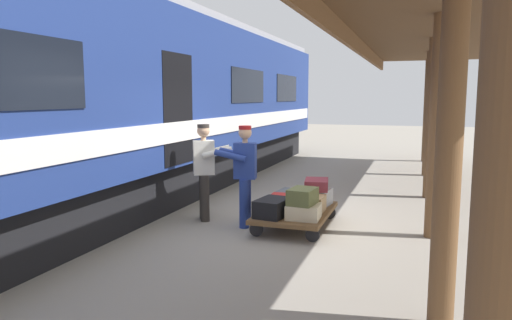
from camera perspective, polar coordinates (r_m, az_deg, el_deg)
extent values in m
plane|color=gray|center=(8.32, 3.73, -7.64)|extent=(60.00, 60.00, 0.00)
cylinder|color=brown|center=(17.13, 19.71, 5.51)|extent=(0.24, 0.24, 3.40)
cylinder|color=brown|center=(14.01, 19.91, 5.15)|extent=(0.24, 0.24, 3.40)
cylinder|color=brown|center=(10.89, 20.21, 4.58)|extent=(0.24, 0.24, 3.40)
cylinder|color=brown|center=(7.78, 20.75, 3.54)|extent=(0.24, 0.24, 3.40)
cylinder|color=brown|center=(4.67, 22.00, 1.13)|extent=(0.24, 0.24, 3.40)
cylinder|color=brown|center=(1.61, 28.15, -10.57)|extent=(0.24, 0.24, 3.40)
cube|color=#4E3520|center=(7.87, 21.37, 16.57)|extent=(3.20, 19.53, 0.16)
cube|color=brown|center=(7.94, 9.64, 15.21)|extent=(0.08, 19.53, 0.30)
cube|color=navy|center=(9.57, -17.33, 8.24)|extent=(3.00, 21.46, 2.90)
cube|color=black|center=(9.73, -16.89, -3.01)|extent=(2.55, 20.39, 0.90)
cube|color=#99999E|center=(9.73, -17.70, 17.41)|extent=(2.76, 21.03, 0.20)
cube|color=silver|center=(8.80, -9.12, 3.36)|extent=(0.03, 21.03, 0.36)
cube|color=black|center=(15.81, 3.73, 8.52)|extent=(0.02, 2.36, 0.84)
cube|color=black|center=(12.22, -0.89, 8.83)|extent=(0.02, 2.36, 0.84)
cube|color=black|center=(5.73, -27.31, 9.45)|extent=(0.02, 2.36, 0.84)
cube|color=black|center=(8.80, -9.52, 5.97)|extent=(0.12, 1.10, 2.00)
cube|color=brown|center=(8.10, 4.73, -6.23)|extent=(1.12, 1.82, 0.07)
cylinder|color=black|center=(7.36, 6.76, -8.84)|extent=(0.22, 0.05, 0.22)
cylinder|color=black|center=(7.58, 0.04, -8.28)|extent=(0.22, 0.05, 0.22)
cylinder|color=black|center=(8.74, 8.76, -6.23)|extent=(0.22, 0.05, 0.22)
cylinder|color=black|center=(8.93, 3.05, -5.85)|extent=(0.22, 0.05, 0.22)
cube|color=black|center=(7.66, 1.99, -5.68)|extent=(0.52, 0.68, 0.28)
cube|color=beige|center=(7.54, 5.69, -6.13)|extent=(0.52, 0.48, 0.23)
cube|color=#4C515B|center=(8.61, 3.92, -4.41)|extent=(0.46, 0.64, 0.22)
cube|color=tan|center=(8.01, 6.51, -5.19)|extent=(0.45, 0.46, 0.26)
cube|color=#AD231E|center=(8.13, 3.01, -5.03)|extent=(0.39, 0.47, 0.24)
cube|color=#9EA0A5|center=(8.49, 7.23, -4.41)|extent=(0.50, 0.56, 0.28)
cube|color=maroon|center=(8.41, 7.22, -2.91)|extent=(0.48, 0.62, 0.18)
cube|color=brown|center=(7.50, 5.57, -4.33)|extent=(0.43, 0.54, 0.25)
cylinder|color=navy|center=(8.18, -1.15, -4.93)|extent=(0.16, 0.16, 0.82)
cylinder|color=navy|center=(7.99, -1.43, -5.23)|extent=(0.16, 0.16, 0.82)
cube|color=navy|center=(7.96, -1.30, -0.09)|extent=(0.39, 0.27, 0.60)
cylinder|color=tan|center=(7.92, -1.31, 2.28)|extent=(0.09, 0.09, 0.06)
sphere|color=tan|center=(7.91, -1.31, 3.29)|extent=(0.22, 0.22, 0.22)
cylinder|color=#A51919|center=(7.91, -1.31, 3.89)|extent=(0.21, 0.21, 0.06)
cylinder|color=navy|center=(8.15, -2.60, 0.79)|extent=(0.54, 0.18, 0.21)
cylinder|color=navy|center=(7.84, -3.11, 0.52)|extent=(0.54, 0.18, 0.21)
cylinder|color=#332D28|center=(8.45, -6.11, -4.57)|extent=(0.16, 0.16, 0.82)
cylinder|color=#332D28|center=(8.64, -6.23, -4.29)|extent=(0.16, 0.16, 0.82)
cube|color=silver|center=(8.43, -6.24, 0.30)|extent=(0.42, 0.37, 0.60)
cylinder|color=tan|center=(8.39, -6.27, 2.53)|extent=(0.09, 0.09, 0.06)
sphere|color=tan|center=(8.38, -6.29, 3.49)|extent=(0.22, 0.22, 0.22)
cylinder|color=#332D28|center=(8.38, -6.29, 4.05)|extent=(0.21, 0.21, 0.06)
cylinder|color=silver|center=(8.28, -4.64, 0.89)|extent=(0.51, 0.35, 0.21)
cylinder|color=silver|center=(8.60, -4.88, 1.13)|extent=(0.51, 0.35, 0.21)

